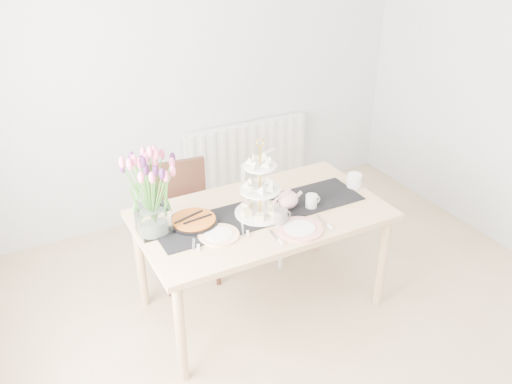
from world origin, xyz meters
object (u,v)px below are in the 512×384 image
chair_white (269,198)px  cake_stand (260,196)px  tart_tin (194,221)px  plate_left (219,235)px  dining_table (262,222)px  teapot (288,200)px  mug_grey (281,217)px  tulip_vase (149,179)px  mug_white (311,201)px  plate_right (300,229)px  radiator (247,154)px  cream_jug (354,181)px  chair_brown (182,213)px

chair_white → cake_stand: (-0.42, -0.63, 0.43)m
tart_tin → plate_left: size_ratio=1.23×
dining_table → cake_stand: cake_stand is taller
teapot → dining_table: bearing=166.8°
dining_table → mug_grey: size_ratio=15.92×
dining_table → tart_tin: size_ratio=5.20×
tulip_vase → tart_tin: bearing=-4.5°
dining_table → tulip_vase: 0.82m
mug_white → plate_left: (-0.68, -0.03, -0.04)m
tulip_vase → plate_right: 0.95m
radiator → cake_stand: (-0.64, -1.46, 0.44)m
mug_white → tart_tin: bearing=163.6°
radiator → plate_right: 1.83m
chair_white → radiator: bearing=51.1°
dining_table → plate_left: bearing=-161.2°
tart_tin → mug_grey: bearing=-28.2°
dining_table → tulip_vase: (-0.69, 0.10, 0.44)m
chair_white → cake_stand: bearing=-147.4°
cake_stand → mug_grey: cake_stand is taller
radiator → tart_tin: (-1.06, -1.36, 0.32)m
dining_table → mug_grey: mug_grey is taller
mug_white → teapot: bearing=153.0°
cream_jug → cake_stand: bearing=169.2°
teapot → chair_brown: bearing=125.3°
cake_stand → mug_grey: (0.06, -0.16, -0.09)m
radiator → tulip_vase: tulip_vase is taller
chair_brown → mug_grey: 0.93m
dining_table → cream_jug: 0.75m
dining_table → plate_right: size_ratio=5.67×
teapot → cream_jug: bearing=2.1°
teapot → tart_tin: (-0.61, 0.11, -0.05)m
cream_jug → plate_left: (-1.10, -0.13, -0.04)m
radiator → plate_left: (-0.98, -1.56, 0.31)m
tart_tin → mug_white: 0.78m
chair_white → plate_right: chair_white is taller
cream_jug → mug_white: (-0.42, -0.10, -0.00)m
dining_table → chair_white: 0.76m
teapot → tart_tin: teapot is taller
dining_table → cream_jug: (0.73, 0.00, 0.13)m
cream_jug → tart_tin: 1.18m
dining_table → cake_stand: bearing=-139.9°
cake_stand → mug_white: 0.36m
chair_brown → cake_stand: 0.80m
teapot → cake_stand: bearing=173.8°
tulip_vase → mug_grey: size_ratio=6.53×
plate_left → plate_right: (0.47, -0.17, 0.00)m
tulip_vase → plate_left: 0.53m
chair_white → tart_tin: bearing=-171.2°
chair_brown → cream_jug: (1.06, -0.62, 0.29)m
chair_brown → plate_left: size_ratio=3.49×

